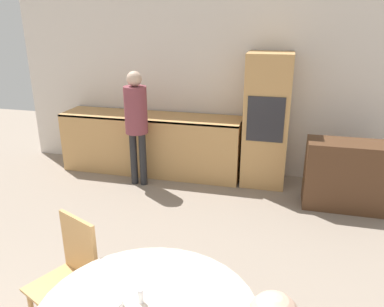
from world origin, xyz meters
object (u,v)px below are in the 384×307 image
at_px(sideboard, 348,176).
at_px(bowl_near, 112,304).
at_px(person_standing, 136,116).
at_px(oven_unit, 266,121).
at_px(chair_far_left, 71,272).

xyz_separation_m(sideboard, bowl_near, (-1.67, -3.07, 0.33)).
distance_m(sideboard, person_standing, 2.84).
xyz_separation_m(oven_unit, sideboard, (1.06, -0.53, -0.49)).
height_order(oven_unit, chair_far_left, oven_unit).
height_order(person_standing, bowl_near, person_standing).
bearing_deg(chair_far_left, oven_unit, 93.90).
bearing_deg(sideboard, bowl_near, -118.60).
xyz_separation_m(oven_unit, chair_far_left, (-1.18, -3.13, -0.40)).
bearing_deg(person_standing, bowl_near, -70.35).
bearing_deg(bowl_near, oven_unit, 80.34).
bearing_deg(chair_far_left, person_standing, 126.08).
height_order(sideboard, chair_far_left, chair_far_left).
bearing_deg(chair_far_left, sideboard, 73.83).
bearing_deg(bowl_near, person_standing, 109.65).
xyz_separation_m(chair_far_left, person_standing, (-0.54, 2.63, 0.48)).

